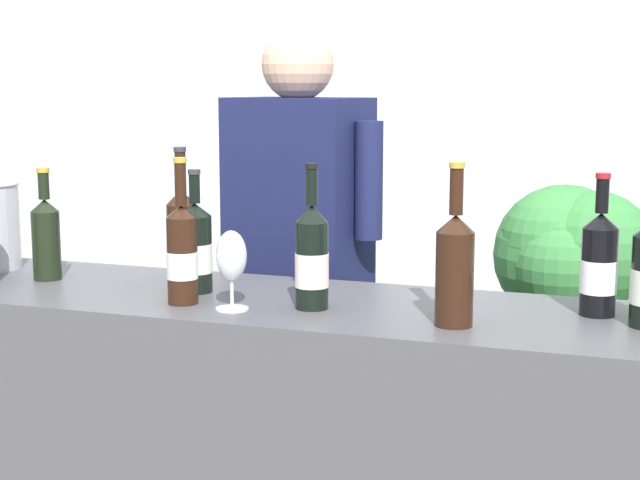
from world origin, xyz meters
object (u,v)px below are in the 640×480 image
(wine_bottle_0, at_px, (312,258))
(potted_shrub, at_px, (570,315))
(wine_bottle_1, at_px, (599,265))
(wine_bottle_2, at_px, (196,248))
(wine_bottle_4, at_px, (182,253))
(wine_bottle_3, at_px, (182,233))
(wine_bottle_5, at_px, (455,266))
(person_server, at_px, (298,315))
(wine_glass, at_px, (231,259))
(wine_bottle_6, at_px, (46,236))

(wine_bottle_0, height_order, potted_shrub, wine_bottle_0)
(wine_bottle_1, relative_size, wine_bottle_2, 1.04)
(wine_bottle_4, bearing_deg, wine_bottle_2, 102.18)
(wine_bottle_3, xyz_separation_m, wine_bottle_4, (0.11, -0.21, -0.01))
(wine_bottle_5, distance_m, person_server, 0.95)
(wine_bottle_0, height_order, person_server, person_server)
(wine_bottle_4, xyz_separation_m, person_server, (0.04, 0.67, -0.30))
(wine_bottle_3, xyz_separation_m, wine_bottle_5, (0.75, -0.21, -0.00))
(wine_bottle_5, bearing_deg, wine_bottle_0, 171.56)
(wine_bottle_0, relative_size, wine_glass, 1.82)
(wine_bottle_2, bearing_deg, potted_shrub, 46.86)
(wine_bottle_0, height_order, wine_glass, wine_bottle_0)
(wine_bottle_6, relative_size, person_server, 0.18)
(wine_bottle_4, height_order, person_server, person_server)
(wine_bottle_3, bearing_deg, person_server, 72.29)
(wine_bottle_0, xyz_separation_m, person_server, (-0.26, 0.62, -0.30))
(wine_bottle_3, bearing_deg, wine_bottle_6, -168.31)
(wine_bottle_5, height_order, wine_glass, wine_bottle_5)
(wine_bottle_5, bearing_deg, wine_bottle_2, 169.69)
(wine_glass, height_order, person_server, person_server)
(wine_bottle_6, bearing_deg, person_server, 46.59)
(wine_bottle_3, distance_m, wine_bottle_6, 0.37)
(wine_bottle_6, bearing_deg, wine_glass, -14.32)
(person_server, bearing_deg, wine_bottle_5, -47.88)
(wine_bottle_2, distance_m, wine_bottle_3, 0.12)
(wine_bottle_1, bearing_deg, person_server, 152.13)
(wine_bottle_1, distance_m, wine_bottle_5, 0.35)
(wine_bottle_2, relative_size, person_server, 0.18)
(wine_bottle_0, height_order, wine_bottle_6, wine_bottle_0)
(wine_bottle_3, height_order, potted_shrub, wine_bottle_3)
(wine_bottle_0, xyz_separation_m, wine_bottle_4, (-0.30, -0.05, 0.00))
(wine_bottle_3, height_order, wine_bottle_5, wine_bottle_3)
(wine_bottle_6, distance_m, person_server, 0.80)
(wine_bottle_0, relative_size, wine_bottle_5, 0.96)
(wine_glass, bearing_deg, person_server, 97.90)
(wine_bottle_4, bearing_deg, wine_bottle_3, 117.40)
(wine_bottle_1, bearing_deg, wine_bottle_6, -177.28)
(wine_bottle_2, distance_m, wine_bottle_6, 0.44)
(wine_bottle_1, height_order, person_server, person_server)
(wine_bottle_3, bearing_deg, wine_glass, -43.19)
(wine_bottle_2, distance_m, potted_shrub, 1.27)
(potted_shrub, bearing_deg, wine_bottle_3, -138.63)
(wine_bottle_3, distance_m, person_server, 0.58)
(wine_bottle_4, height_order, wine_glass, wine_bottle_4)
(wine_bottle_4, distance_m, wine_bottle_6, 0.49)
(wine_bottle_1, relative_size, wine_bottle_4, 0.93)
(wine_bottle_4, bearing_deg, wine_bottle_6, 163.99)
(wine_bottle_1, relative_size, person_server, 0.19)
(wine_bottle_1, relative_size, potted_shrub, 0.26)
(wine_bottle_3, xyz_separation_m, potted_shrub, (0.92, 0.81, -0.33))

